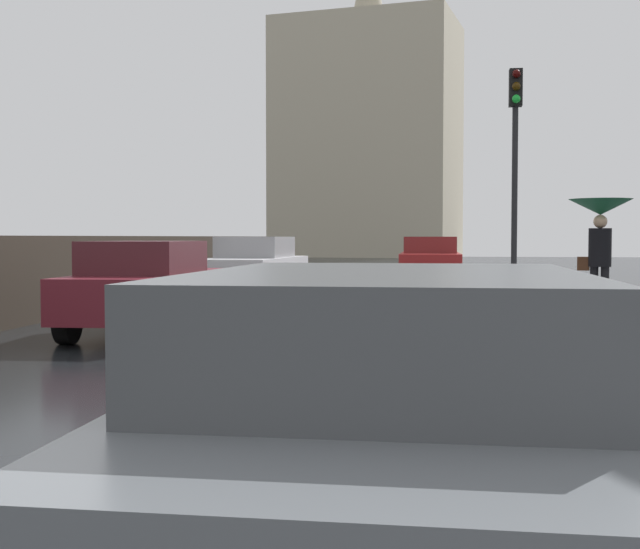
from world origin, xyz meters
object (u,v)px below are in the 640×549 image
object	(u,v)px
car_white_far_ahead	(254,266)
traffic_light	(515,143)
car_grey_near_kerb	(392,420)
pedestrian_with_umbrella_near	(600,223)
car_red_mid_road	(430,260)
car_maroon_behind_camera	(147,285)

from	to	relation	value
car_white_far_ahead	traffic_light	world-z (taller)	traffic_light
car_grey_near_kerb	pedestrian_with_umbrella_near	size ratio (longest dim) A/B	1.92
car_red_mid_road	traffic_light	xyz separation A→B (m)	(1.85, -8.96, 2.63)
pedestrian_with_umbrella_near	traffic_light	xyz separation A→B (m)	(-1.25, 2.48, 1.66)
car_white_far_ahead	car_maroon_behind_camera	world-z (taller)	car_white_far_ahead
car_white_far_ahead	car_red_mid_road	bearing A→B (deg)	-122.35
car_grey_near_kerb	car_white_far_ahead	distance (m)	17.78
car_grey_near_kerb	car_maroon_behind_camera	bearing A→B (deg)	115.92
car_maroon_behind_camera	pedestrian_with_umbrella_near	world-z (taller)	pedestrian_with_umbrella_near
car_white_far_ahead	traffic_light	distance (m)	7.38
car_grey_near_kerb	traffic_light	distance (m)	14.43
car_white_far_ahead	car_maroon_behind_camera	bearing A→B (deg)	94.95
car_red_mid_road	car_maroon_behind_camera	xyz separation A→B (m)	(-4.16, -13.93, -0.03)
car_grey_near_kerb	car_maroon_behind_camera	world-z (taller)	car_maroon_behind_camera
car_grey_near_kerb	pedestrian_with_umbrella_near	distance (m)	12.00
car_red_mid_road	car_white_far_ahead	distance (m)	7.26
car_grey_near_kerb	car_maroon_behind_camera	distance (m)	10.11
car_grey_near_kerb	traffic_light	xyz separation A→B (m)	(1.63, 14.09, 2.68)
pedestrian_with_umbrella_near	car_grey_near_kerb	bearing A→B (deg)	-87.57
car_maroon_behind_camera	traffic_light	xyz separation A→B (m)	(6.02, 4.98, 2.66)
traffic_light	pedestrian_with_umbrella_near	bearing A→B (deg)	-63.21
pedestrian_with_umbrella_near	traffic_light	distance (m)	3.23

